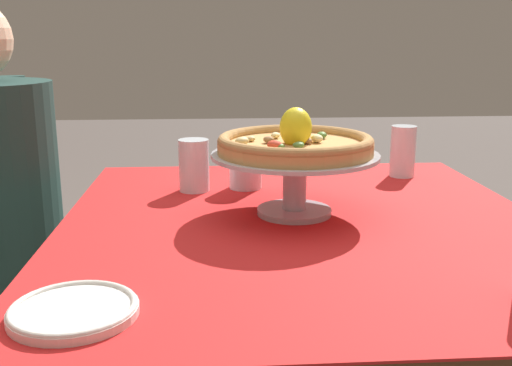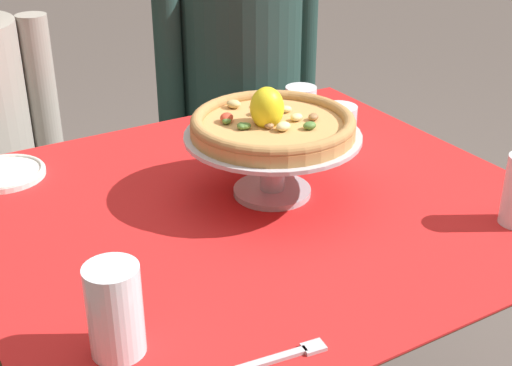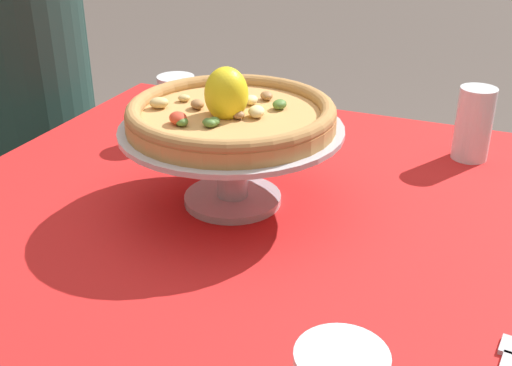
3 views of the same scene
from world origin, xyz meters
The scene contains 9 objects.
dining_table centered at (0.00, 0.00, 0.62)m, with size 1.07×0.98×0.73m.
pizza_stand centered at (0.05, 0.01, 0.82)m, with size 0.34×0.34×0.13m.
pizza centered at (0.05, 0.01, 0.88)m, with size 0.32×0.32×0.10m.
water_glass_front_left centered at (-0.39, -0.28, 0.79)m, with size 0.08×0.08×0.14m.
water_glass_back_right centered at (0.26, 0.23, 0.79)m, with size 0.07×0.07×0.12m.
water_glass_side_right centered at (0.28, 0.10, 0.78)m, with size 0.08×0.08×0.11m.
side_plate centered at (-0.40, 0.37, 0.74)m, with size 0.17×0.17×0.02m.
dinner_fork centered at (-0.22, -0.41, 0.73)m, with size 0.20×0.04×0.01m.
diner_right centered at (0.41, 0.78, 0.59)m, with size 0.53×0.40×1.19m.
Camera 2 is at (-0.62, -1.05, 1.38)m, focal length 49.45 mm.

